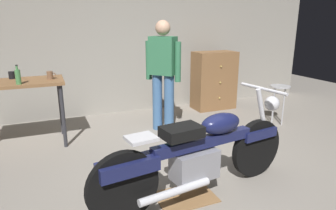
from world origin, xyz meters
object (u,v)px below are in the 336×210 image
object	(u,v)px
mug_black_matte	(12,75)
person_standing	(163,71)
shop_stool	(280,94)
bottle	(18,77)
wooden_dresser	(214,80)
motorcycle	(201,152)
mug_brown_stoneware	(50,75)

from	to	relation	value
mug_black_matte	person_standing	bearing A→B (deg)	-10.25
shop_stool	bottle	distance (m)	3.87
wooden_dresser	bottle	bearing A→B (deg)	-165.84
motorcycle	mug_black_matte	distance (m)	2.83
mug_brown_stoneware	bottle	world-z (taller)	bottle
shop_stool	mug_black_matte	xyz separation A→B (m)	(-3.93, 0.82, 0.45)
wooden_dresser	mug_black_matte	bearing A→B (deg)	-173.43
person_standing	bottle	xyz separation A→B (m)	(-1.95, -0.07, 0.07)
wooden_dresser	mug_brown_stoneware	xyz separation A→B (m)	(-2.94, -0.63, 0.40)
wooden_dresser	mug_brown_stoneware	distance (m)	3.03
mug_brown_stoneware	shop_stool	bearing A→B (deg)	-9.57
motorcycle	bottle	xyz separation A→B (m)	(-1.59, 1.76, 0.55)
wooden_dresser	person_standing	bearing A→B (deg)	-150.75
bottle	shop_stool	bearing A→B (deg)	-5.64
motorcycle	mug_brown_stoneware	world-z (taller)	mug_brown_stoneware
wooden_dresser	bottle	world-z (taller)	bottle
motorcycle	person_standing	bearing A→B (deg)	71.32
bottle	wooden_dresser	bearing A→B (deg)	14.16
wooden_dresser	mug_black_matte	world-z (taller)	wooden_dresser
shop_stool	mug_brown_stoneware	world-z (taller)	mug_brown_stoneware
shop_stool	mug_brown_stoneware	bearing A→B (deg)	170.43
person_standing	wooden_dresser	world-z (taller)	person_standing
shop_stool	bottle	world-z (taller)	bottle
motorcycle	mug_brown_stoneware	bearing A→B (deg)	114.09
person_standing	mug_brown_stoneware	bearing A→B (deg)	42.72
shop_stool	mug_black_matte	bearing A→B (deg)	168.20
motorcycle	bottle	size ratio (longest dim) A/B	9.04
motorcycle	person_standing	xyz separation A→B (m)	(0.35, 1.83, 0.48)
shop_stool	person_standing	bearing A→B (deg)	166.53
wooden_dresser	mug_black_matte	distance (m)	3.46
wooden_dresser	bottle	xyz separation A→B (m)	(-3.31, -0.84, 0.45)
person_standing	mug_brown_stoneware	size ratio (longest dim) A/B	14.69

